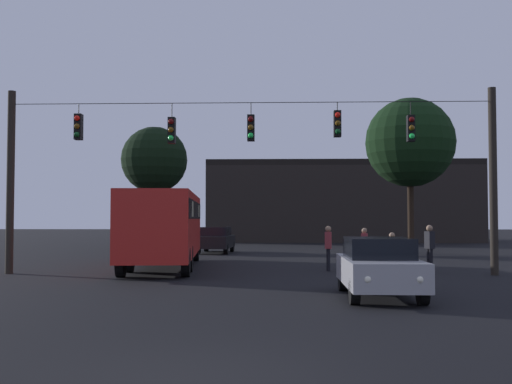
# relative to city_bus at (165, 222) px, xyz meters

# --- Properties ---
(ground_plane) EXTENTS (168.00, 168.00, 0.00)m
(ground_plane) POSITION_rel_city_bus_xyz_m (3.59, 6.82, -1.87)
(ground_plane) COLOR black
(ground_plane) RESTS_ON ground
(overhead_signal_span) EXTENTS (17.81, 0.44, 6.73)m
(overhead_signal_span) POSITION_rel_city_bus_xyz_m (3.60, -3.01, 2.16)
(overhead_signal_span) COLOR black
(overhead_signal_span) RESTS_ON ground
(city_bus) EXTENTS (3.47, 11.18, 3.00)m
(city_bus) POSITION_rel_city_bus_xyz_m (0.00, 0.00, 0.00)
(city_bus) COLOR #B21E19
(city_bus) RESTS_ON ground
(car_near_right) EXTENTS (1.83, 4.35, 1.52)m
(car_near_right) POSITION_rel_city_bus_xyz_m (7.24, -9.34, -1.07)
(car_near_right) COLOR #99999E
(car_near_right) RESTS_ON ground
(car_far_left) EXTENTS (2.01, 4.41, 1.52)m
(car_far_left) POSITION_rel_city_bus_xyz_m (1.00, 10.94, -1.07)
(car_far_left) COLOR black
(car_far_left) RESTS_ON ground
(pedestrian_crossing_left) EXTENTS (0.35, 0.42, 1.77)m
(pedestrian_crossing_left) POSITION_rel_city_bus_xyz_m (10.37, -1.77, -0.86)
(pedestrian_crossing_left) COLOR black
(pedestrian_crossing_left) RESTS_ON ground
(pedestrian_crossing_center) EXTENTS (0.31, 0.40, 1.64)m
(pedestrian_crossing_center) POSITION_rel_city_bus_xyz_m (8.13, -0.26, -0.94)
(pedestrian_crossing_center) COLOR black
(pedestrian_crossing_center) RESTS_ON ground
(pedestrian_crossing_right) EXTENTS (0.29, 0.39, 1.73)m
(pedestrian_crossing_right) POSITION_rel_city_bus_xyz_m (6.59, -1.38, -0.88)
(pedestrian_crossing_right) COLOR black
(pedestrian_crossing_right) RESTS_ON ground
(pedestrian_near_bus) EXTENTS (0.26, 0.38, 1.53)m
(pedestrian_near_bus) POSITION_rel_city_bus_xyz_m (8.64, -3.51, -1.01)
(pedestrian_near_bus) COLOR black
(pedestrian_near_bus) RESTS_ON ground
(corner_building) EXTENTS (23.06, 11.06, 6.93)m
(corner_building) POSITION_rel_city_bus_xyz_m (10.20, 31.23, 1.60)
(corner_building) COLOR black
(corner_building) RESTS_ON ground
(tree_left_silhouette) EXTENTS (5.13, 5.13, 8.96)m
(tree_left_silhouette) POSITION_rel_city_bus_xyz_m (12.26, 10.46, 4.51)
(tree_left_silhouette) COLOR black
(tree_left_silhouette) RESTS_ON ground
(tree_behind_building) EXTENTS (4.30, 4.30, 7.99)m
(tree_behind_building) POSITION_rel_city_bus_xyz_m (-3.38, 14.62, 3.92)
(tree_behind_building) COLOR #2D2116
(tree_behind_building) RESTS_ON ground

